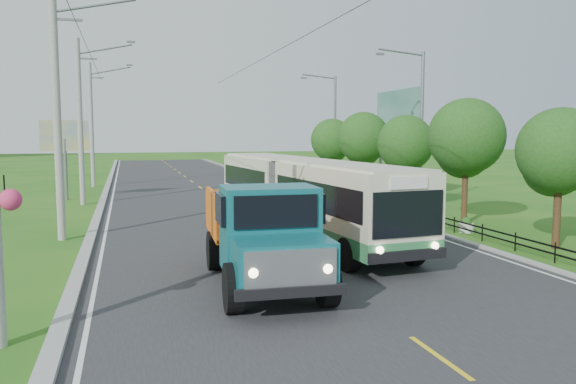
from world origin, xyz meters
name	(u,v)px	position (x,y,z in m)	size (l,w,h in m)	color
ground	(330,280)	(0.00, 0.00, 0.00)	(240.00, 240.00, 0.00)	#1E5D16
road	(220,202)	(0.00, 20.00, 0.01)	(14.00, 120.00, 0.02)	#28282B
curb_left	(101,205)	(-7.20, 20.00, 0.07)	(0.40, 120.00, 0.15)	#9E9E99
curb_right	(326,198)	(7.15, 20.00, 0.05)	(0.30, 120.00, 0.10)	#9E9E99
edge_line_left	(111,205)	(-6.65, 20.00, 0.02)	(0.12, 120.00, 0.00)	silver
edge_line_right	(319,198)	(6.65, 20.00, 0.02)	(0.12, 120.00, 0.00)	silver
centre_dash	(330,280)	(0.00, 0.00, 0.02)	(0.12, 2.20, 0.00)	yellow
railing_right	(376,204)	(8.00, 14.00, 0.30)	(0.04, 40.00, 0.60)	black
pole_near	(58,114)	(-8.26, 9.00, 5.09)	(3.51, 0.32, 10.00)	gray
pole_mid	(81,121)	(-8.26, 21.00, 5.09)	(3.51, 0.32, 10.00)	gray
pole_far	(92,124)	(-8.26, 33.00, 5.09)	(3.51, 0.32, 10.00)	gray
tree_second	(558,155)	(9.86, 2.14, 3.52)	(3.18, 3.26, 5.30)	#382314
tree_third	(466,141)	(9.86, 8.14, 3.99)	(3.60, 3.62, 6.00)	#382314
tree_fourth	(405,146)	(9.86, 14.14, 3.59)	(3.24, 3.31, 5.40)	#382314
tree_fifth	(363,141)	(9.86, 20.14, 3.85)	(3.48, 3.52, 5.80)	#382314
tree_back	(332,142)	(9.86, 26.14, 3.65)	(3.30, 3.36, 5.50)	#382314
streetlight_mid	(419,124)	(10.64, 14.00, 4.90)	(3.02, 0.20, 9.07)	slate
streetlight_far	(333,127)	(10.64, 28.00, 4.90)	(3.02, 0.20, 9.07)	slate
planter_near	(466,226)	(8.60, 6.00, 0.29)	(0.64, 0.64, 0.67)	silver
planter_mid	(385,204)	(8.60, 14.00, 0.29)	(0.64, 0.64, 0.67)	silver
planter_far	(336,191)	(8.60, 22.00, 0.29)	(0.64, 0.64, 0.67)	silver
billboard_left	(65,141)	(-9.50, 24.00, 3.87)	(3.00, 0.20, 5.20)	slate
billboard_right	(397,119)	(12.30, 20.00, 5.34)	(0.24, 6.00, 7.30)	slate
bus	(302,190)	(1.52, 7.56, 1.90)	(3.99, 16.52, 3.16)	#327D47
dump_truck	(263,228)	(-2.03, 0.12, 1.66)	(3.04, 7.09, 2.92)	#115F68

